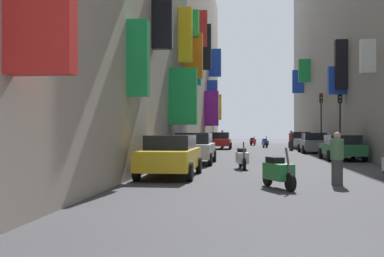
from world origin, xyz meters
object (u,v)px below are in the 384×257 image
object	(u,v)px
scooter_blue	(265,143)
traffic_light_far_corner	(321,112)
parked_car_green	(342,147)
parked_car_grey	(313,142)
parked_car_white	(300,140)
scooter_red	(253,141)
pedestrian_near_left	(291,140)
parked_car_yellow	(171,155)
traffic_light_near_corner	(340,112)
pedestrian_crossing	(222,139)
parked_car_silver	(194,147)
parked_car_red	(220,140)
scooter_white	(242,158)
scooter_green	(278,172)
pedestrian_near_right	(337,159)

from	to	relation	value
scooter_blue	traffic_light_far_corner	bearing A→B (deg)	-61.00
parked_car_green	traffic_light_far_corner	world-z (taller)	traffic_light_far_corner
parked_car_grey	traffic_light_far_corner	xyz separation A→B (m)	(1.09, 3.41, 2.34)
parked_car_white	scooter_red	distance (m)	9.41
scooter_red	traffic_light_far_corner	bearing A→B (deg)	-70.08
pedestrian_near_left	parked_car_white	bearing A→B (deg)	75.07
parked_car_yellow	traffic_light_far_corner	size ratio (longest dim) A/B	0.95
scooter_blue	traffic_light_near_corner	size ratio (longest dim) A/B	0.45
pedestrian_crossing	parked_car_white	bearing A→B (deg)	-4.92
scooter_blue	pedestrian_near_left	size ratio (longest dim) A/B	1.13
parked_car_yellow	parked_car_white	world-z (taller)	parked_car_white
parked_car_yellow	parked_car_silver	bearing A→B (deg)	89.15
parked_car_grey	parked_car_red	bearing A→B (deg)	136.15
parked_car_grey	traffic_light_near_corner	bearing A→B (deg)	-75.14
pedestrian_near_left	traffic_light_near_corner	world-z (taller)	traffic_light_near_corner
pedestrian_near_left	scooter_white	bearing A→B (deg)	-101.14
parked_car_white	pedestrian_near_left	size ratio (longest dim) A/B	2.43
parked_car_silver	parked_car_white	bearing A→B (deg)	70.80
parked_car_white	parked_car_green	xyz separation A→B (m)	(0.15, -17.91, -0.06)
parked_car_white	scooter_blue	bearing A→B (deg)	153.46
parked_car_green	parked_car_silver	world-z (taller)	parked_car_silver
parked_car_silver	traffic_light_near_corner	bearing A→B (deg)	44.20
parked_car_grey	pedestrian_near_left	distance (m)	4.54
parked_car_silver	scooter_green	distance (m)	10.20
parked_car_red	scooter_white	size ratio (longest dim) A/B	2.26
parked_car_green	parked_car_grey	size ratio (longest dim) A/B	1.00
parked_car_silver	parked_car_green	bearing A→B (deg)	25.39
parked_car_red	parked_car_green	bearing A→B (deg)	-64.45
parked_car_silver	pedestrian_near_right	distance (m)	10.04
parked_car_red	traffic_light_far_corner	xyz separation A→B (m)	(8.22, -3.44, 2.33)
parked_car_red	traffic_light_far_corner	bearing A→B (deg)	-22.71
parked_car_white	parked_car_yellow	bearing A→B (deg)	-105.11
scooter_blue	pedestrian_crossing	size ratio (longest dim) A/B	1.09
parked_car_white	scooter_blue	distance (m)	3.53
parked_car_grey	scooter_blue	size ratio (longest dim) A/B	2.22
parked_car_grey	traffic_light_far_corner	world-z (taller)	traffic_light_far_corner
parked_car_red	parked_car_white	bearing A→B (deg)	18.12
parked_car_grey	pedestrian_near_left	xyz separation A→B (m)	(-1.16, 4.39, 0.05)
scooter_white	parked_car_red	bearing A→B (deg)	95.43
scooter_green	traffic_light_near_corner	world-z (taller)	traffic_light_near_corner
parked_car_white	pedestrian_crossing	distance (m)	7.24
parked_car_green	traffic_light_near_corner	distance (m)	5.10
traffic_light_near_corner	scooter_white	bearing A→B (deg)	-118.64
scooter_green	pedestrian_crossing	distance (m)	31.94
pedestrian_near_left	traffic_light_far_corner	size ratio (longest dim) A/B	0.36
scooter_green	parked_car_yellow	bearing A→B (deg)	138.53
scooter_green	traffic_light_far_corner	xyz separation A→B (m)	(5.11, 25.35, 2.64)
parked_car_white	scooter_blue	size ratio (longest dim) A/B	2.15
parked_car_yellow	traffic_light_far_corner	distance (m)	24.01
parked_car_red	pedestrian_near_right	distance (m)	28.24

